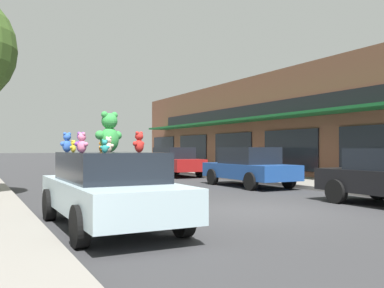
% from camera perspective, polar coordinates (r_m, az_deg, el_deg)
% --- Properties ---
extents(ground_plane, '(260.00, 260.00, 0.00)m').
position_cam_1_polar(ground_plane, '(10.37, 7.83, -8.79)').
color(ground_plane, '#333335').
extents(storefront_row, '(14.72, 36.40, 5.54)m').
position_cam_1_polar(storefront_row, '(26.45, 23.94, 2.27)').
color(storefront_row, brown).
rests_on(storefront_row, ground_plane).
extents(plush_art_car, '(1.92, 4.46, 1.41)m').
position_cam_1_polar(plush_art_car, '(8.16, -10.98, -5.73)').
color(plush_art_car, '#ADC6D1').
rests_on(plush_art_car, ground_plane).
extents(teddy_bear_giant, '(0.60, 0.41, 0.79)m').
position_cam_1_polar(teddy_bear_giant, '(8.42, -10.96, 1.50)').
color(teddy_bear_giant, green).
rests_on(teddy_bear_giant, plush_art_car).
extents(teddy_bear_teal, '(0.17, 0.12, 0.22)m').
position_cam_1_polar(teddy_bear_teal, '(7.15, -11.55, -0.31)').
color(teddy_bear_teal, teal).
rests_on(teddy_bear_teal, plush_art_car).
extents(teddy_bear_purple, '(0.27, 0.23, 0.37)m').
position_cam_1_polar(teddy_bear_purple, '(7.79, -14.58, 0.19)').
color(teddy_bear_purple, purple).
rests_on(teddy_bear_purple, plush_art_car).
extents(teddy_bear_yellow, '(0.15, 0.16, 0.23)m').
position_cam_1_polar(teddy_bear_yellow, '(8.17, -15.56, -0.32)').
color(teddy_bear_yellow, yellow).
rests_on(teddy_bear_yellow, plush_art_car).
extents(teddy_bear_pink, '(0.19, 0.26, 0.34)m').
position_cam_1_polar(teddy_bear_pink, '(7.38, -14.44, 0.13)').
color(teddy_bear_pink, pink).
rests_on(teddy_bear_pink, plush_art_car).
extents(teddy_bear_blue, '(0.29, 0.22, 0.39)m').
position_cam_1_polar(teddy_bear_blue, '(8.61, -16.33, 0.18)').
color(teddy_bear_blue, blue).
rests_on(teddy_bear_blue, plush_art_car).
extents(teddy_bear_orange, '(0.14, 0.17, 0.23)m').
position_cam_1_polar(teddy_bear_orange, '(8.88, -12.01, -0.34)').
color(teddy_bear_orange, orange).
rests_on(teddy_bear_orange, plush_art_car).
extents(teddy_bear_red, '(0.28, 0.23, 0.38)m').
position_cam_1_polar(teddy_bear_red, '(7.67, -7.07, 0.22)').
color(teddy_bear_red, red).
rests_on(teddy_bear_red, plush_art_car).
extents(teddy_bear_cream, '(0.19, 0.22, 0.30)m').
position_cam_1_polar(teddy_bear_cream, '(8.18, -11.05, -0.09)').
color(teddy_bear_cream, beige).
rests_on(teddy_bear_cream, plush_art_car).
extents(parked_car_far_center, '(1.90, 4.31, 1.52)m').
position_cam_1_polar(parked_car_far_center, '(16.72, 7.58, -2.98)').
color(parked_car_far_center, '#1E4793').
rests_on(parked_car_far_center, ground_plane).
extents(parked_car_far_right, '(1.84, 4.42, 1.53)m').
position_cam_1_polar(parked_car_far_right, '(22.74, -2.46, -2.31)').
color(parked_car_far_right, maroon).
rests_on(parked_car_far_right, ground_plane).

